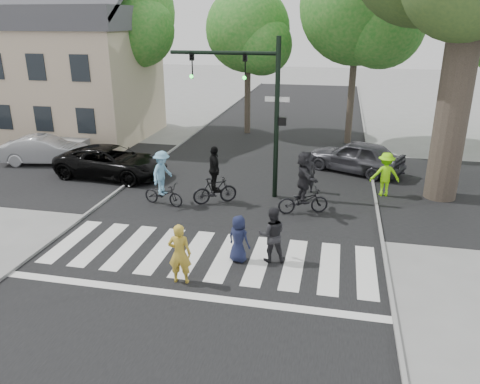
{
  "coord_description": "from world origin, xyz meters",
  "views": [
    {
      "loc": [
        3.46,
        -10.83,
        6.53
      ],
      "look_at": [
        0.5,
        3.0,
        1.3
      ],
      "focal_mm": 35.0,
      "sensor_mm": 36.0,
      "label": 1
    }
  ],
  "objects_px": {
    "car_suv": "(112,162)",
    "car_silver": "(45,150)",
    "cyclist_left": "(163,182)",
    "pedestrian_child": "(239,239)",
    "pedestrian_adult": "(272,234)",
    "cyclist_right": "(304,186)",
    "cyclist_mid": "(215,180)",
    "traffic_signal": "(254,96)",
    "pedestrian_woman": "(180,254)",
    "car_grey": "(355,156)"
  },
  "relations": [
    {
      "from": "cyclist_left",
      "to": "car_silver",
      "type": "height_order",
      "value": "cyclist_left"
    },
    {
      "from": "pedestrian_adult",
      "to": "car_suv",
      "type": "height_order",
      "value": "pedestrian_adult"
    },
    {
      "from": "traffic_signal",
      "to": "car_silver",
      "type": "height_order",
      "value": "traffic_signal"
    },
    {
      "from": "traffic_signal",
      "to": "car_silver",
      "type": "bearing_deg",
      "value": 168.18
    },
    {
      "from": "car_suv",
      "to": "car_silver",
      "type": "xyz_separation_m",
      "value": [
        -4.05,
        1.23,
        -0.02
      ]
    },
    {
      "from": "cyclist_right",
      "to": "car_grey",
      "type": "distance_m",
      "value": 5.68
    },
    {
      "from": "pedestrian_adult",
      "to": "cyclist_right",
      "type": "xyz_separation_m",
      "value": [
        0.58,
        3.72,
        0.2
      ]
    },
    {
      "from": "pedestrian_woman",
      "to": "cyclist_left",
      "type": "relative_size",
      "value": 0.8
    },
    {
      "from": "car_suv",
      "to": "cyclist_mid",
      "type": "bearing_deg",
      "value": -107.11
    },
    {
      "from": "traffic_signal",
      "to": "car_silver",
      "type": "distance_m",
      "value": 11.25
    },
    {
      "from": "pedestrian_adult",
      "to": "cyclist_right",
      "type": "height_order",
      "value": "cyclist_right"
    },
    {
      "from": "cyclist_mid",
      "to": "car_grey",
      "type": "bearing_deg",
      "value": 44.2
    },
    {
      "from": "car_suv",
      "to": "car_grey",
      "type": "xyz_separation_m",
      "value": [
        10.44,
        2.95,
        0.05
      ]
    },
    {
      "from": "cyclist_right",
      "to": "traffic_signal",
      "type": "bearing_deg",
      "value": 145.56
    },
    {
      "from": "cyclist_mid",
      "to": "car_suv",
      "type": "relative_size",
      "value": 0.45
    },
    {
      "from": "car_grey",
      "to": "pedestrian_child",
      "type": "bearing_deg",
      "value": 4.27
    },
    {
      "from": "cyclist_mid",
      "to": "car_silver",
      "type": "height_order",
      "value": "cyclist_mid"
    },
    {
      "from": "cyclist_left",
      "to": "cyclist_right",
      "type": "distance_m",
      "value": 5.16
    },
    {
      "from": "pedestrian_adult",
      "to": "car_grey",
      "type": "bearing_deg",
      "value": -118.25
    },
    {
      "from": "pedestrian_child",
      "to": "cyclist_left",
      "type": "bearing_deg",
      "value": -21.77
    },
    {
      "from": "traffic_signal",
      "to": "cyclist_left",
      "type": "bearing_deg",
      "value": -151.15
    },
    {
      "from": "pedestrian_child",
      "to": "car_suv",
      "type": "xyz_separation_m",
      "value": [
        -7.06,
        6.34,
        -0.02
      ]
    },
    {
      "from": "pedestrian_child",
      "to": "cyclist_left",
      "type": "height_order",
      "value": "cyclist_left"
    },
    {
      "from": "traffic_signal",
      "to": "cyclist_left",
      "type": "distance_m",
      "value": 4.63
    },
    {
      "from": "pedestrian_adult",
      "to": "car_grey",
      "type": "xyz_separation_m",
      "value": [
        2.46,
        9.07,
        -0.1
      ]
    },
    {
      "from": "car_suv",
      "to": "pedestrian_woman",
      "type": "bearing_deg",
      "value": -138.4
    },
    {
      "from": "traffic_signal",
      "to": "car_grey",
      "type": "bearing_deg",
      "value": 44.91
    },
    {
      "from": "pedestrian_adult",
      "to": "car_grey",
      "type": "relative_size",
      "value": 0.39
    },
    {
      "from": "pedestrian_child",
      "to": "pedestrian_woman",
      "type": "bearing_deg",
      "value": 72.47
    },
    {
      "from": "pedestrian_adult",
      "to": "car_suv",
      "type": "distance_m",
      "value": 10.06
    },
    {
      "from": "pedestrian_child",
      "to": "pedestrian_adult",
      "type": "relative_size",
      "value": 0.85
    },
    {
      "from": "pedestrian_woman",
      "to": "car_grey",
      "type": "distance_m",
      "value": 11.69
    },
    {
      "from": "cyclist_left",
      "to": "car_silver",
      "type": "bearing_deg",
      "value": 152.33
    },
    {
      "from": "cyclist_left",
      "to": "car_grey",
      "type": "distance_m",
      "value": 9.02
    },
    {
      "from": "traffic_signal",
      "to": "pedestrian_child",
      "type": "relative_size",
      "value": 4.29
    },
    {
      "from": "pedestrian_woman",
      "to": "car_silver",
      "type": "relative_size",
      "value": 0.41
    },
    {
      "from": "pedestrian_adult",
      "to": "cyclist_mid",
      "type": "xyz_separation_m",
      "value": [
        -2.75,
        4.01,
        0.08
      ]
    },
    {
      "from": "cyclist_left",
      "to": "cyclist_mid",
      "type": "relative_size",
      "value": 0.94
    },
    {
      "from": "pedestrian_adult",
      "to": "car_silver",
      "type": "relative_size",
      "value": 0.41
    },
    {
      "from": "traffic_signal",
      "to": "pedestrian_woman",
      "type": "relative_size",
      "value": 3.6
    },
    {
      "from": "car_suv",
      "to": "traffic_signal",
      "type": "bearing_deg",
      "value": -93.75
    },
    {
      "from": "pedestrian_woman",
      "to": "pedestrian_child",
      "type": "height_order",
      "value": "pedestrian_woman"
    },
    {
      "from": "pedestrian_child",
      "to": "car_suv",
      "type": "distance_m",
      "value": 9.49
    },
    {
      "from": "cyclist_left",
      "to": "pedestrian_woman",
      "type": "bearing_deg",
      "value": -64.71
    },
    {
      "from": "pedestrian_adult",
      "to": "cyclist_right",
      "type": "relative_size",
      "value": 0.72
    },
    {
      "from": "car_silver",
      "to": "car_grey",
      "type": "height_order",
      "value": "car_grey"
    },
    {
      "from": "car_suv",
      "to": "car_silver",
      "type": "height_order",
      "value": "car_suv"
    },
    {
      "from": "cyclist_left",
      "to": "car_suv",
      "type": "distance_m",
      "value": 4.34
    },
    {
      "from": "pedestrian_child",
      "to": "cyclist_right",
      "type": "height_order",
      "value": "cyclist_right"
    },
    {
      "from": "pedestrian_child",
      "to": "cyclist_mid",
      "type": "xyz_separation_m",
      "value": [
        -1.83,
        4.23,
        0.21
      ]
    }
  ]
}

